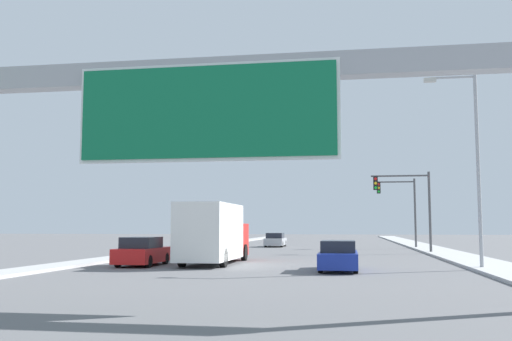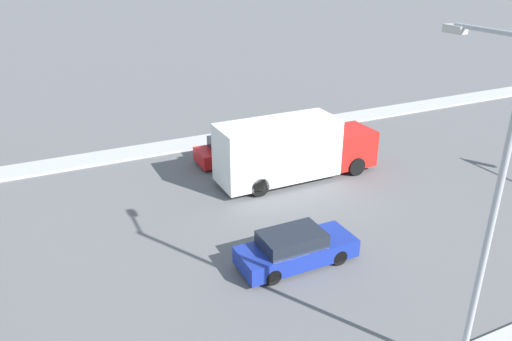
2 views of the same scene
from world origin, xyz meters
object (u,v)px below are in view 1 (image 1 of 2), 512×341
object	(u,v)px
traffic_light_mid_block	(403,202)
car_mid_left	(338,256)
truck_box_primary	(214,234)
traffic_light_near_intersection	(411,198)
car_near_center	(142,252)
street_lamp_right	(472,154)
sign_gantry	(208,103)
car_mid_right	(275,240)

from	to	relation	value
traffic_light_mid_block	car_mid_left	bearing A→B (deg)	-101.23
truck_box_primary	traffic_light_mid_block	distance (m)	27.84
traffic_light_near_intersection	car_near_center	bearing A→B (deg)	-133.80
truck_box_primary	traffic_light_near_intersection	xyz separation A→B (m)	(12.33, 14.65, 2.61)
car_near_center	traffic_light_mid_block	bearing A→B (deg)	58.66
car_near_center	car_mid_left	distance (m)	10.67
traffic_light_near_intersection	truck_box_primary	bearing A→B (deg)	-130.07
car_mid_left	truck_box_primary	xyz separation A→B (m)	(-7.00, 3.75, 1.01)
car_mid_left	traffic_light_near_intersection	distance (m)	19.50
traffic_light_mid_block	traffic_light_near_intersection	bearing A→B (deg)	-91.77
traffic_light_mid_block	street_lamp_right	distance (m)	26.82
car_mid_left	traffic_light_mid_block	xyz separation A→B (m)	(5.64, 28.41, 3.73)
car_mid_left	traffic_light_mid_block	bearing A→B (deg)	78.77
sign_gantry	car_near_center	size ratio (longest dim) A/B	4.65
car_mid_right	traffic_light_near_intersection	bearing A→B (deg)	-45.38
street_lamp_right	truck_box_primary	bearing A→B (deg)	171.10
sign_gantry	car_near_center	distance (m)	16.09
car_near_center	car_mid_left	world-z (taller)	car_near_center
car_mid_left	car_mid_right	world-z (taller)	car_mid_left
car_near_center	traffic_light_near_intersection	size ratio (longest dim) A/B	0.69
car_mid_left	traffic_light_near_intersection	bearing A→B (deg)	73.85
sign_gantry	truck_box_primary	world-z (taller)	sign_gantry
truck_box_primary	sign_gantry	bearing A→B (deg)	-77.23
car_near_center	car_mid_right	world-z (taller)	car_near_center
sign_gantry	car_near_center	world-z (taller)	sign_gantry
traffic_light_near_intersection	street_lamp_right	xyz separation A→B (m)	(1.24, -16.78, 1.36)
traffic_light_near_intersection	traffic_light_mid_block	distance (m)	10.01
car_mid_left	truck_box_primary	size ratio (longest dim) A/B	0.53
sign_gantry	traffic_light_near_intersection	xyz separation A→B (m)	(8.83, 30.10, -1.41)
traffic_light_mid_block	street_lamp_right	bearing A→B (deg)	-88.01
sign_gantry	car_mid_right	distance (m)	43.04
sign_gantry	car_mid_right	world-z (taller)	sign_gantry
car_mid_left	truck_box_primary	bearing A→B (deg)	151.81
car_near_center	truck_box_primary	size ratio (longest dim) A/B	0.50
car_mid_right	truck_box_primary	size ratio (longest dim) A/B	0.51
sign_gantry	truck_box_primary	xyz separation A→B (m)	(-3.50, 15.45, -4.02)
sign_gantry	car_near_center	xyz separation A→B (m)	(-7.00, 13.59, -5.00)
car_mid_left	traffic_light_mid_block	size ratio (longest dim) A/B	0.71
car_mid_right	truck_box_primary	distance (m)	27.17
car_near_center	car_mid_right	xyz separation A→B (m)	(3.50, 29.00, -0.05)
sign_gantry	car_mid_right	xyz separation A→B (m)	(-3.50, 42.59, -5.05)
sign_gantry	traffic_light_mid_block	size ratio (longest dim) A/B	3.06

